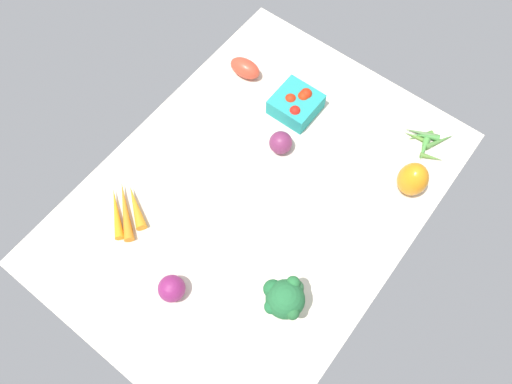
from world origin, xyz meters
TOP-DOWN VIEW (x-y plane):
  - tablecloth at (0.00, 0.00)cm, footprint 104.00×76.00cm
  - carrot_bunch at (23.28, -22.76)cm, footprint 13.78×14.73cm
  - roma_tomato at (-28.68, -25.99)cm, footprint 6.09×9.70cm
  - red_onion_center at (-14.86, -3.30)cm, footprint 6.12×6.12cm
  - red_onion_near_basket at (31.53, 0.22)cm, footprint 6.34×6.34cm
  - berry_basket at (-27.48, -7.32)cm, footprint 11.68×11.68cm
  - bell_pepper_orange at (-25.25, 29.54)cm, footprint 10.37×10.37cm
  - okra_pile at (-40.13, 26.25)cm, footprint 13.07×13.51cm
  - broccoli_head at (18.61, 22.21)cm, footprint 10.07×10.18cm

SIDE VIEW (x-z plane):
  - tablecloth at x=0.00cm, z-range 0.00..2.00cm
  - okra_pile at x=-40.13cm, z-range 1.89..3.85cm
  - carrot_bunch at x=23.28cm, z-range 1.89..4.71cm
  - roma_tomato at x=-28.68cm, z-range 2.00..7.31cm
  - berry_basket at x=-27.48cm, z-range 1.65..8.22cm
  - red_onion_center at x=-14.86cm, z-range 2.00..8.12cm
  - red_onion_near_basket at x=31.53cm, z-range 2.00..8.34cm
  - bell_pepper_orange at x=-25.25cm, z-range 2.00..12.31cm
  - broccoli_head at x=18.61cm, z-range 3.45..15.45cm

